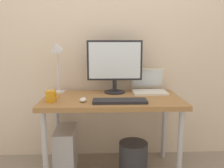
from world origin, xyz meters
TOP-DOWN VIEW (x-y plane):
  - back_wall at (0.00, 0.38)m, footprint 4.40×0.04m
  - desk at (0.00, 0.00)m, footprint 1.21×0.64m
  - monitor at (0.03, 0.19)m, footprint 0.52×0.20m
  - laptop at (0.37, 0.21)m, footprint 0.32×0.29m
  - desk_lamp at (-0.51, 0.19)m, footprint 0.11×0.16m
  - keyboard at (0.06, -0.18)m, footprint 0.44×0.14m
  - mouse at (-0.24, -0.14)m, footprint 0.06×0.09m
  - coffee_mug at (-0.51, -0.14)m, footprint 0.12×0.08m
  - computer_tower at (-0.43, 0.02)m, footprint 0.18×0.36m
  - wastebasket at (0.19, -0.04)m, footprint 0.26×0.26m

SIDE VIEW (x-z plane):
  - wastebasket at x=0.19m, z-range 0.00..0.30m
  - computer_tower at x=-0.43m, z-range 0.00..0.42m
  - desk at x=0.00m, z-range 0.29..1.00m
  - keyboard at x=0.06m, z-range 0.72..0.74m
  - mouse at x=-0.24m, z-range 0.72..0.75m
  - coffee_mug at x=-0.51m, z-range 0.72..0.81m
  - laptop at x=0.37m, z-range 0.66..0.88m
  - monitor at x=0.03m, z-range 0.75..1.25m
  - desk_lamp at x=-0.51m, z-range 0.83..1.33m
  - back_wall at x=0.00m, z-range 0.00..2.60m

